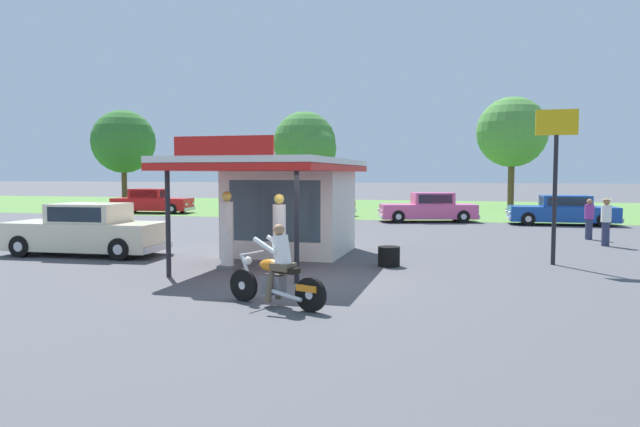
# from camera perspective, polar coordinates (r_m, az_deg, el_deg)

# --- Properties ---
(ground_plane) EXTENTS (300.00, 300.00, 0.00)m
(ground_plane) POSITION_cam_1_polar(r_m,az_deg,el_deg) (13.67, -2.28, -6.68)
(ground_plane) COLOR #4C4C51
(grass_verge_strip) EXTENTS (120.00, 24.00, 0.01)m
(grass_verge_strip) POSITION_cam_1_polar(r_m,az_deg,el_deg) (43.11, 9.28, 0.56)
(grass_verge_strip) COLOR #56843D
(grass_verge_strip) RESTS_ON ground
(service_station_kiosk) EXTENTS (4.18, 7.19, 3.39)m
(service_station_kiosk) POSITION_cam_1_polar(r_m,az_deg,el_deg) (17.86, -3.27, 1.39)
(service_station_kiosk) COLOR silver
(service_station_kiosk) RESTS_ON ground
(gas_pump_nearside) EXTENTS (0.44, 0.44, 2.06)m
(gas_pump_nearside) POSITION_cam_1_polar(r_m,az_deg,el_deg) (15.40, -9.21, -1.97)
(gas_pump_nearside) COLOR slate
(gas_pump_nearside) RESTS_ON ground
(gas_pump_offside) EXTENTS (0.44, 0.44, 2.01)m
(gas_pump_offside) POSITION_cam_1_polar(r_m,az_deg,el_deg) (14.88, -4.06, -2.24)
(gas_pump_offside) COLOR slate
(gas_pump_offside) RESTS_ON ground
(motorcycle_with_rider) EXTENTS (2.16, 0.95, 1.58)m
(motorcycle_with_rider) POSITION_cam_1_polar(r_m,az_deg,el_deg) (10.97, -4.28, -5.87)
(motorcycle_with_rider) COLOR black
(motorcycle_with_rider) RESTS_ON ground
(featured_classic_sedan) EXTENTS (5.15, 2.07, 1.61)m
(featured_classic_sedan) POSITION_cam_1_polar(r_m,az_deg,el_deg) (19.25, -22.23, -1.67)
(featured_classic_sedan) COLOR beige
(featured_classic_sedan) RESTS_ON ground
(parked_car_back_row_far_left) EXTENTS (5.32, 2.28, 1.56)m
(parked_car_back_row_far_left) POSITION_cam_1_polar(r_m,az_deg,el_deg) (38.63, -16.37, 1.11)
(parked_car_back_row_far_left) COLOR red
(parked_car_back_row_far_left) RESTS_ON ground
(parked_car_back_row_centre_right) EXTENTS (5.29, 2.04, 1.46)m
(parked_car_back_row_centre_right) POSITION_cam_1_polar(r_m,az_deg,el_deg) (30.81, 22.96, 0.21)
(parked_car_back_row_centre_right) COLOR #19479E
(parked_car_back_row_centre_right) RESTS_ON ground
(parked_car_back_row_right) EXTENTS (5.36, 3.00, 1.54)m
(parked_car_back_row_right) POSITION_cam_1_polar(r_m,az_deg,el_deg) (30.75, 10.74, 0.48)
(parked_car_back_row_right) COLOR #E55993
(parked_car_back_row_right) RESTS_ON ground
(parked_car_back_row_far_right) EXTENTS (5.49, 2.73, 1.45)m
(parked_car_back_row_far_right) POSITION_cam_1_polar(r_m,az_deg,el_deg) (34.76, -0.98, 0.88)
(parked_car_back_row_far_right) COLOR red
(parked_car_back_row_far_right) RESTS_ON ground
(bystander_standing_back_lot) EXTENTS (0.34, 0.34, 1.61)m
(bystander_standing_back_lot) POSITION_cam_1_polar(r_m,az_deg,el_deg) (29.02, -0.16, 0.65)
(bystander_standing_back_lot) COLOR brown
(bystander_standing_back_lot) RESTS_ON ground
(bystander_admiring_sedan) EXTENTS (0.34, 0.34, 1.50)m
(bystander_admiring_sedan) POSITION_cam_1_polar(r_m,az_deg,el_deg) (29.87, -6.22, 0.61)
(bystander_admiring_sedan) COLOR black
(bystander_admiring_sedan) RESTS_ON ground
(bystander_strolling_foreground) EXTENTS (0.34, 0.34, 1.57)m
(bystander_strolling_foreground) POSITION_cam_1_polar(r_m,az_deg,el_deg) (24.34, 25.18, -0.43)
(bystander_strolling_foreground) COLOR #2D3351
(bystander_strolling_foreground) RESTS_ON ground
(bystander_leaning_by_kiosk) EXTENTS (0.36, 0.36, 1.67)m
(bystander_leaning_by_kiosk) POSITION_cam_1_polar(r_m,az_deg,el_deg) (22.38, 26.54, -0.64)
(bystander_leaning_by_kiosk) COLOR #2D3351
(bystander_leaning_by_kiosk) RESTS_ON ground
(tree_oak_distant_spare) EXTENTS (5.22, 5.22, 7.81)m
(tree_oak_distant_spare) POSITION_cam_1_polar(r_m,az_deg,el_deg) (50.81, -18.99, 6.67)
(tree_oak_distant_spare) COLOR brown
(tree_oak_distant_spare) RESTS_ON ground
(tree_oak_centre) EXTENTS (5.23, 5.23, 8.26)m
(tree_oak_centre) POSITION_cam_1_polar(r_m,az_deg,el_deg) (45.71, 18.44, 7.57)
(tree_oak_centre) COLOR brown
(tree_oak_centre) RESTS_ON ground
(tree_oak_far_right) EXTENTS (5.36, 5.19, 7.60)m
(tree_oak_far_right) POSITION_cam_1_polar(r_m,az_deg,el_deg) (46.86, -1.31, 6.85)
(tree_oak_far_right) COLOR brown
(tree_oak_far_right) RESTS_ON ground
(roadside_pole_sign) EXTENTS (1.10, 0.12, 4.28)m
(roadside_pole_sign) POSITION_cam_1_polar(r_m,az_deg,el_deg) (17.11, 22.38, 5.12)
(roadside_pole_sign) COLOR black
(roadside_pole_sign) RESTS_ON ground
(spare_tire_stack) EXTENTS (0.60, 0.60, 0.54)m
(spare_tire_stack) POSITION_cam_1_polar(r_m,az_deg,el_deg) (15.83, 6.87, -4.26)
(spare_tire_stack) COLOR black
(spare_tire_stack) RESTS_ON ground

